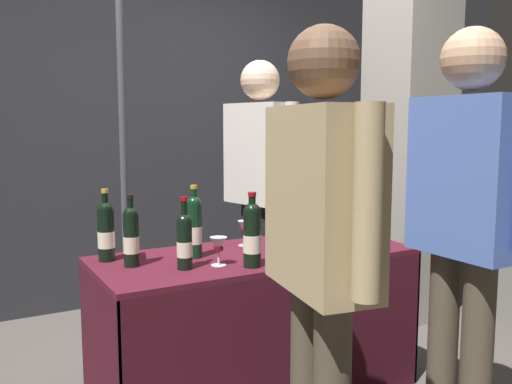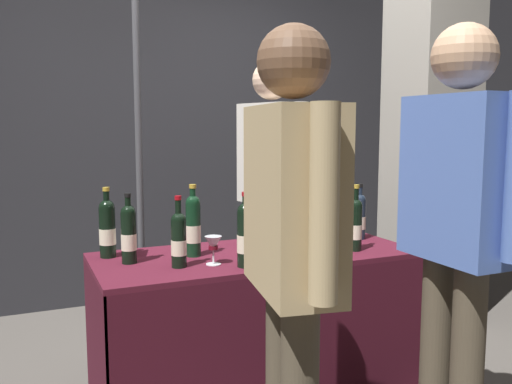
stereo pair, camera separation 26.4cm
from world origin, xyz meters
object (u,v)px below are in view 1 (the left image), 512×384
at_px(concrete_pillar, 410,105).
at_px(display_bottle_0, 298,214).
at_px(tasting_table, 256,297).
at_px(booth_signpost, 122,114).
at_px(wine_glass_near_vendor, 244,228).
at_px(wine_glass_mid, 218,245).
at_px(featured_wine_bottle, 194,226).
at_px(flower_vase, 298,226).
at_px(vendor_presenter, 260,173).
at_px(taster_foreground_right, 321,236).

relative_size(concrete_pillar, display_bottle_0, 9.78).
bearing_deg(display_bottle_0, tasting_table, -150.44).
bearing_deg(booth_signpost, concrete_pillar, -17.51).
relative_size(wine_glass_near_vendor, wine_glass_mid, 1.02).
distance_m(featured_wine_bottle, wine_glass_mid, 0.20).
bearing_deg(booth_signpost, featured_wine_bottle, -87.76).
bearing_deg(flower_vase, tasting_table, 157.23).
relative_size(concrete_pillar, wine_glass_mid, 23.04).
bearing_deg(concrete_pillar, tasting_table, -161.85).
distance_m(wine_glass_mid, booth_signpost, 1.34).
distance_m(concrete_pillar, vendor_presenter, 1.20).
height_order(display_bottle_0, booth_signpost, booth_signpost).
xyz_separation_m(wine_glass_near_vendor, wine_glass_mid, (-0.29, -0.30, -0.00)).
relative_size(display_bottle_0, wine_glass_mid, 2.36).
xyz_separation_m(vendor_presenter, booth_signpost, (-0.72, 0.46, 0.36)).
distance_m(wine_glass_near_vendor, flower_vase, 0.30).
xyz_separation_m(tasting_table, booth_signpost, (-0.34, 1.07, 0.91)).
distance_m(concrete_pillar, featured_wine_bottle, 1.94).
xyz_separation_m(wine_glass_near_vendor, booth_signpost, (-0.37, 0.90, 0.59)).
bearing_deg(wine_glass_near_vendor, display_bottle_0, 9.06).
height_order(display_bottle_0, wine_glass_near_vendor, display_bottle_0).
height_order(display_bottle_0, vendor_presenter, vendor_presenter).
xyz_separation_m(display_bottle_0, booth_signpost, (-0.74, 0.84, 0.56)).
height_order(concrete_pillar, booth_signpost, concrete_pillar).
relative_size(flower_vase, vendor_presenter, 0.24).
relative_size(tasting_table, wine_glass_near_vendor, 11.89).
xyz_separation_m(concrete_pillar, tasting_table, (-1.49, -0.49, -0.99)).
bearing_deg(vendor_presenter, flower_vase, -27.08).
relative_size(display_bottle_0, flower_vase, 0.73).
xyz_separation_m(wine_glass_mid, flower_vase, (0.46, 0.05, 0.04)).
bearing_deg(wine_glass_mid, wine_glass_near_vendor, 45.71).
relative_size(tasting_table, flower_vase, 3.76).
relative_size(concrete_pillar, flower_vase, 7.18).
bearing_deg(flower_vase, vendor_presenter, 75.29).
distance_m(featured_wine_bottle, booth_signpost, 1.15).
height_order(concrete_pillar, flower_vase, concrete_pillar).
height_order(tasting_table, wine_glass_near_vendor, wine_glass_near_vendor).
distance_m(display_bottle_0, flower_vase, 0.37).
distance_m(concrete_pillar, booth_signpost, 1.92).
height_order(tasting_table, vendor_presenter, vendor_presenter).
distance_m(flower_vase, taster_foreground_right, 0.96).
relative_size(display_bottle_0, wine_glass_near_vendor, 2.32).
height_order(wine_glass_mid, booth_signpost, booth_signpost).
bearing_deg(flower_vase, wine_glass_mid, -173.22).
bearing_deg(booth_signpost, tasting_table, -72.21).
distance_m(display_bottle_0, vendor_presenter, 0.44).
distance_m(concrete_pillar, taster_foreground_right, 2.30).
height_order(flower_vase, taster_foreground_right, taster_foreground_right).
bearing_deg(taster_foreground_right, vendor_presenter, -13.33).
bearing_deg(booth_signpost, display_bottle_0, -48.86).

